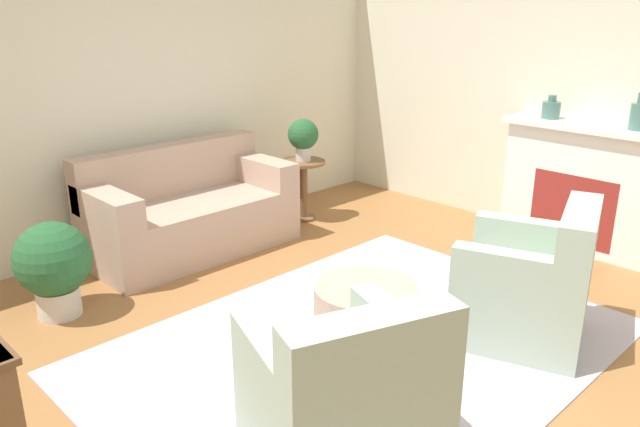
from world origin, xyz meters
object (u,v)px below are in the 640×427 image
at_px(potted_plant_floor, 53,264).
at_px(armchair_left, 345,404).
at_px(couch, 189,213).
at_px(ottoman_table, 366,306).
at_px(potted_plant_on_side_table, 303,136).
at_px(armchair_right, 531,288).
at_px(vase_mantel_near, 551,109).
at_px(vase_mantel_far, 639,115).
at_px(side_table, 304,181).

bearing_deg(potted_plant_floor, armchair_left, -82.45).
bearing_deg(couch, ottoman_table, -92.65).
xyz_separation_m(ottoman_table, potted_plant_on_side_table, (1.39, 2.08, 0.60)).
distance_m(armchair_right, ottoman_table, 1.09).
bearing_deg(potted_plant_on_side_table, couch, 175.33).
xyz_separation_m(couch, potted_plant_on_side_table, (1.29, -0.11, 0.52)).
relative_size(ottoman_table, vase_mantel_near, 3.21).
height_order(ottoman_table, vase_mantel_far, vase_mantel_far).
bearing_deg(armchair_right, potted_plant_on_side_table, 78.54).
height_order(couch, armchair_right, armchair_right).
relative_size(potted_plant_on_side_table, potted_plant_floor, 0.60).
bearing_deg(potted_plant_floor, vase_mantel_far, -31.26).
distance_m(ottoman_table, vase_mantel_near, 2.80).
height_order(armchair_right, side_table, armchair_right).
relative_size(armchair_left, potted_plant_on_side_table, 2.42).
bearing_deg(vase_mantel_near, side_table, 122.90).
bearing_deg(potted_plant_floor, side_table, 6.38).
relative_size(couch, vase_mantel_near, 8.65).
bearing_deg(potted_plant_floor, ottoman_table, -54.56).
height_order(side_table, potted_plant_floor, potted_plant_floor).
bearing_deg(couch, vase_mantel_near, -38.67).
relative_size(side_table, vase_mantel_far, 2.06).
bearing_deg(couch, potted_plant_floor, -163.64).
relative_size(couch, side_table, 2.92).
bearing_deg(armchair_right, armchair_left, 180.00).
bearing_deg(armchair_right, side_table, 78.54).
bearing_deg(side_table, couch, 175.33).
relative_size(couch, armchair_right, 1.79).
height_order(couch, vase_mantel_far, vase_mantel_far).
bearing_deg(ottoman_table, potted_plant_floor, 125.44).
height_order(side_table, vase_mantel_near, vase_mantel_near).
bearing_deg(potted_plant_on_side_table, vase_mantel_far, -65.01).
xyz_separation_m(armchair_left, side_table, (2.33, 2.78, 0.05)).
height_order(armchair_right, vase_mantel_far, vase_mantel_far).
xyz_separation_m(ottoman_table, vase_mantel_far, (2.63, -0.59, 0.99)).
relative_size(ottoman_table, potted_plant_on_side_table, 1.60).
height_order(armchair_left, side_table, armchair_left).
bearing_deg(ottoman_table, armchair_right, -40.31).
distance_m(couch, potted_plant_on_side_table, 1.39).
relative_size(armchair_right, ottoman_table, 1.51).
bearing_deg(potted_plant_on_side_table, potted_plant_floor, -173.62).
bearing_deg(side_table, armchair_left, -129.95).
xyz_separation_m(vase_mantel_far, potted_plant_on_side_table, (-1.24, 2.67, -0.39)).
distance_m(armchair_left, potted_plant_floor, 2.51).
height_order(side_table, potted_plant_on_side_table, potted_plant_on_side_table).
bearing_deg(armchair_left, vase_mantel_far, 1.86).
xyz_separation_m(couch, vase_mantel_far, (2.53, -2.77, 0.91)).
bearing_deg(armchair_right, ottoman_table, 139.69).
height_order(couch, ottoman_table, couch).
distance_m(couch, armchair_right, 2.98).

